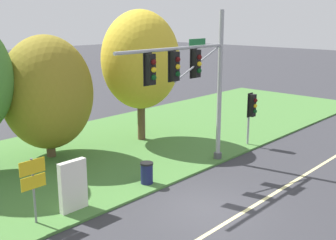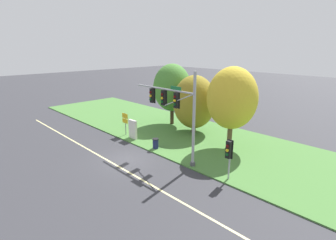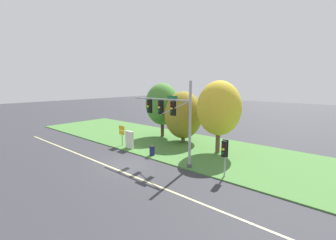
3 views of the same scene
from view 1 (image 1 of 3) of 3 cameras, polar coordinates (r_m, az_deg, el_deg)
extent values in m
plane|color=#333338|center=(16.24, 5.20, -11.85)|extent=(160.00, 160.00, 0.00)
cube|color=beige|center=(15.63, 8.79, -13.04)|extent=(36.00, 0.16, 0.01)
cube|color=#477A38|center=(21.83, -12.31, -5.14)|extent=(48.00, 11.50, 0.10)
cylinder|color=#9EA0A5|center=(20.50, 7.01, 4.46)|extent=(0.22, 0.22, 7.25)
cylinder|color=#4C4C51|center=(21.34, 6.74, -4.78)|extent=(0.40, 0.40, 0.30)
cylinder|color=#9EA0A5|center=(17.72, 0.91, 9.63)|extent=(6.55, 0.14, 0.14)
cylinder|color=#9EA0A5|center=(19.03, 4.22, 7.77)|extent=(3.31, 0.08, 1.47)
cube|color=black|center=(18.88, 3.84, 7.63)|extent=(0.34, 0.28, 1.22)
cube|color=black|center=(18.98, 3.46, 7.67)|extent=(0.46, 0.04, 1.34)
sphere|color=#4C0C0C|center=(18.74, 4.28, 8.50)|extent=(0.22, 0.22, 0.22)
sphere|color=yellow|center=(18.77, 4.26, 7.59)|extent=(0.22, 0.22, 0.22)
sphere|color=#0C4219|center=(18.80, 4.25, 6.68)|extent=(0.22, 0.22, 0.22)
cube|color=black|center=(17.78, 0.91, 7.28)|extent=(0.34, 0.28, 1.22)
cube|color=black|center=(17.89, 0.52, 7.32)|extent=(0.46, 0.04, 1.34)
sphere|color=#4C0C0C|center=(17.64, 1.35, 8.21)|extent=(0.22, 0.22, 0.22)
sphere|color=yellow|center=(17.67, 1.34, 7.24)|extent=(0.22, 0.22, 0.22)
sphere|color=#0C4219|center=(17.70, 1.34, 6.27)|extent=(0.22, 0.22, 0.22)
cube|color=black|center=(16.74, -2.39, 6.87)|extent=(0.34, 0.28, 1.22)
cube|color=black|center=(16.86, -2.78, 6.91)|extent=(0.46, 0.04, 1.34)
sphere|color=#4C0C0C|center=(16.59, -1.96, 7.85)|extent=(0.22, 0.22, 0.22)
sphere|color=yellow|center=(16.62, -1.95, 6.82)|extent=(0.22, 0.22, 0.22)
sphere|color=#0C4219|center=(16.66, -1.95, 5.79)|extent=(0.22, 0.22, 0.22)
cube|color=#196B33|center=(18.77, 4.00, 10.51)|extent=(1.10, 0.04, 0.28)
cylinder|color=#9EA0A5|center=(23.61, 10.85, 0.03)|extent=(0.12, 0.12, 2.79)
cube|color=black|center=(23.33, 11.36, 1.95)|extent=(0.34, 0.28, 1.22)
cube|color=black|center=(23.41, 11.02, 2.01)|extent=(0.46, 0.04, 1.34)
sphere|color=#4C0C0C|center=(23.18, 11.77, 2.61)|extent=(0.22, 0.22, 0.22)
sphere|color=yellow|center=(23.24, 11.73, 1.89)|extent=(0.22, 0.22, 0.22)
sphere|color=#0C4219|center=(23.30, 11.70, 1.17)|extent=(0.22, 0.22, 0.22)
cylinder|color=slate|center=(15.18, -17.73, -9.14)|extent=(0.08, 0.08, 2.34)
cube|color=gold|center=(14.85, -17.92, -6.08)|extent=(0.95, 0.03, 0.50)
cube|color=gold|center=(15.04, -17.76, -8.02)|extent=(0.91, 0.03, 0.46)
cylinder|color=brown|center=(22.07, -15.67, -2.20)|extent=(0.45, 0.45, 2.05)
ellipsoid|color=olive|center=(21.58, -16.06, 3.60)|extent=(4.51, 4.51, 5.64)
cylinder|color=brown|center=(24.14, -3.65, 1.28)|extent=(0.44, 0.44, 3.38)
ellipsoid|color=gold|center=(23.68, -3.76, 8.14)|extent=(4.39, 4.39, 5.49)
cube|color=silver|center=(15.85, -12.75, -8.67)|extent=(1.10, 0.24, 1.90)
cube|color=#4C4C51|center=(16.01, -13.77, -12.02)|extent=(0.10, 0.20, 0.10)
cube|color=#4C4C51|center=(16.42, -11.41, -11.22)|extent=(0.10, 0.20, 0.10)
cylinder|color=#191E4C|center=(18.06, -2.89, -7.29)|extent=(0.52, 0.52, 0.85)
cylinder|color=black|center=(17.89, -2.91, -5.90)|extent=(0.56, 0.56, 0.08)
camera|label=2|loc=(28.77, 49.23, 13.15)|focal=28.00mm
camera|label=3|loc=(27.06, 50.26, 9.21)|focal=24.00mm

